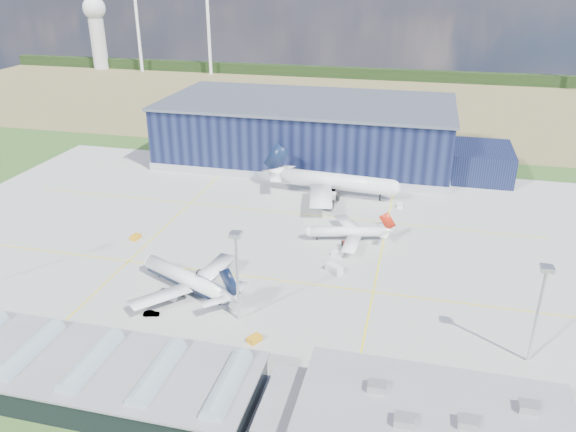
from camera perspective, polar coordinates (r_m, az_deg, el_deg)
The scene contains 23 objects.
ground at distance 164.29m, azimuth -5.00°, elevation -4.20°, with size 600.00×600.00×0.00m, color #355B22.
apron at distance 172.70m, azimuth -3.95°, elevation -2.68°, with size 220.00×160.00×0.08m.
farmland at distance 368.28m, azimuth 6.10°, elevation 11.61°, with size 600.00×220.00×0.01m, color #92804E.
treeline at distance 445.58m, azimuth 7.64°, elevation 14.17°, with size 600.00×8.00×8.00m, color black.
horizon_dressing at distance 495.29m, azimuth -15.97°, elevation 17.99°, with size 440.20×18.00×70.00m.
hangar at distance 245.00m, azimuth 2.63°, elevation 8.32°, with size 145.00×62.00×26.10m.
ops_building at distance 105.56m, azimuth 14.48°, elevation -20.19°, with size 46.00×23.00×10.90m.
glass_concourse at distance 119.48m, azimuth -17.63°, elevation -15.29°, with size 78.00×23.00×8.60m.
light_mast_center at distance 129.13m, azimuth -5.24°, elevation -4.71°, with size 2.60×2.60×23.00m.
light_mast_east at distance 126.10m, azimuth 24.27°, elevation -7.69°, with size 2.60×2.60×23.00m.
airliner_navy at distance 146.92m, azimuth -10.36°, elevation -5.52°, with size 36.04×35.25×11.75m, color white, non-canonical shape.
airliner_red at distance 172.43m, azimuth 5.93°, elevation -1.10°, with size 28.49×27.87×9.29m, color white, non-canonical shape.
airliner_widebody at distance 205.74m, azimuth 4.90°, elevation 4.34°, with size 53.12×51.96×17.32m, color white, non-canonical shape.
gse_tug_a at distance 180.28m, azimuth -15.23°, elevation -2.09°, with size 2.05×3.35×1.40m, color orange.
gse_tug_b at distance 129.17m, azimuth -3.42°, elevation -12.38°, with size 2.13×3.19×1.38m, color orange.
gse_cart_a at distance 201.02m, azimuth 11.32°, elevation 1.03°, with size 2.04×3.05×1.32m, color white.
gse_van_b at distance 155.96m, azimuth 4.72°, elevation -5.34°, with size 2.26×4.93×2.26m, color white.
gse_tug_c at distance 216.09m, azimuth 3.18°, elevation 3.13°, with size 2.16×3.46×1.51m, color orange.
gse_cart_b at distance 164.55m, azimuth 5.03°, elevation -3.87°, with size 2.15×3.23×1.40m, color white.
gse_van_c at distance 118.23m, azimuth 11.53°, elevation -16.54°, with size 2.45×5.10×2.45m, color white.
airstair at distance 126.30m, azimuth -10.22°, elevation -13.28°, with size 1.86×4.64×2.97m, color white.
car_a at distance 117.83m, azimuth 17.87°, elevation -17.87°, with size 1.60×3.97×1.35m, color #99999E.
car_b at distance 141.34m, azimuth -13.71°, elevation -9.61°, with size 1.34×3.84×1.27m, color #99999E.
Camera 1 is at (48.44, -136.92, 76.80)m, focal length 35.00 mm.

